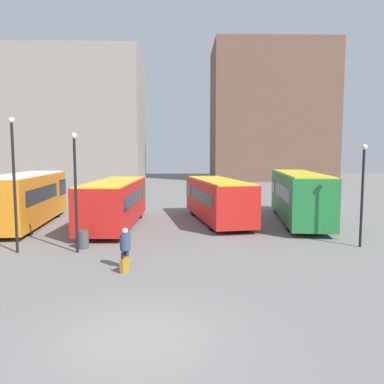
{
  "coord_description": "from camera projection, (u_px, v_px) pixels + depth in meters",
  "views": [
    {
      "loc": [
        1.12,
        -8.71,
        4.41
      ],
      "look_at": [
        1.57,
        11.32,
        2.42
      ],
      "focal_mm": 35.0,
      "sensor_mm": 36.0,
      "label": 1
    }
  ],
  "objects": [
    {
      "name": "bus_1",
      "position": [
        115.0,
        201.0,
        23.2
      ],
      "size": [
        2.82,
        9.62,
        2.83
      ],
      "rotation": [
        0.0,
        0.0,
        1.55
      ],
      "color": "red",
      "rests_on": "ground_plane"
    },
    {
      "name": "lamp_post_2",
      "position": [
        75.0,
        182.0,
        16.67
      ],
      "size": [
        0.28,
        0.28,
        5.39
      ],
      "color": "black",
      "rests_on": "ground_plane"
    },
    {
      "name": "trash_bin",
      "position": [
        83.0,
        240.0,
        17.69
      ],
      "size": [
        0.52,
        0.52,
        0.85
      ],
      "color": "#47474C",
      "rests_on": "ground_plane"
    },
    {
      "name": "bus_2",
      "position": [
        217.0,
        199.0,
        24.82
      ],
      "size": [
        4.05,
        9.39,
        2.79
      ],
      "rotation": [
        0.0,
        0.0,
        1.74
      ],
      "color": "red",
      "rests_on": "ground_plane"
    },
    {
      "name": "building_block_right",
      "position": [
        270.0,
        114.0,
        66.46
      ],
      "size": [
        20.55,
        13.11,
        23.34
      ],
      "color": "brown",
      "rests_on": "ground_plane"
    },
    {
      "name": "suitcase",
      "position": [
        125.0,
        265.0,
        14.07
      ],
      "size": [
        0.32,
        0.46,
        0.81
      ],
      "rotation": [
        0.0,
        0.0,
        1.15
      ],
      "color": "#B27A1E",
      "rests_on": "ground_plane"
    },
    {
      "name": "bus_3",
      "position": [
        298.0,
        195.0,
        24.81
      ],
      "size": [
        3.87,
        11.06,
        3.25
      ],
      "rotation": [
        0.0,
        0.0,
        1.44
      ],
      "color": "#237A38",
      "rests_on": "ground_plane"
    },
    {
      "name": "ground_plane",
      "position": [
        138.0,
        337.0,
        9.07
      ],
      "size": [
        160.0,
        160.0,
        0.0
      ],
      "primitive_type": "plane",
      "color": "slate"
    },
    {
      "name": "lamp_post_0",
      "position": [
        363.0,
        186.0,
        17.74
      ],
      "size": [
        0.28,
        0.28,
        4.92
      ],
      "color": "black",
      "rests_on": "ground_plane"
    },
    {
      "name": "lamp_post_1",
      "position": [
        14.0,
        175.0,
        16.63
      ],
      "size": [
        0.28,
        0.28,
        6.07
      ],
      "color": "black",
      "rests_on": "ground_plane"
    },
    {
      "name": "bus_0",
      "position": [
        27.0,
        197.0,
        23.48
      ],
      "size": [
        3.28,
        9.87,
        3.24
      ],
      "rotation": [
        0.0,
        0.0,
        1.65
      ],
      "color": "orange",
      "rests_on": "ground_plane"
    },
    {
      "name": "traveler",
      "position": [
        125.0,
        244.0,
        14.52
      ],
      "size": [
        0.54,
        0.54,
        1.6
      ],
      "rotation": [
        0.0,
        0.0,
        1.15
      ],
      "color": "#382D4C",
      "rests_on": "ground_plane"
    },
    {
      "name": "building_block_left",
      "position": [
        52.0,
        117.0,
        65.66
      ],
      "size": [
        31.31,
        13.43,
        22.12
      ],
      "color": "gray",
      "rests_on": "ground_plane"
    }
  ]
}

